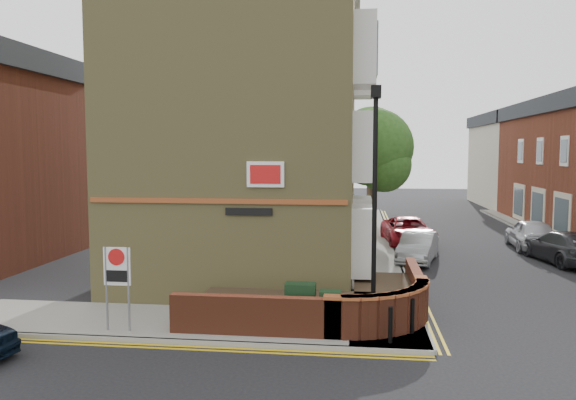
# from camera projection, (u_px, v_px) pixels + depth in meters

# --- Properties ---
(ground) EXTENTS (120.00, 120.00, 0.00)m
(ground) POSITION_uv_depth(u_px,v_px,m) (307.00, 350.00, 13.57)
(ground) COLOR black
(ground) RESTS_ON ground
(pavement_corner) EXTENTS (13.00, 3.00, 0.12)m
(pavement_corner) POSITION_uv_depth(u_px,v_px,m) (186.00, 323.00, 15.48)
(pavement_corner) COLOR gray
(pavement_corner) RESTS_ON ground
(pavement_main) EXTENTS (2.00, 32.00, 0.12)m
(pavement_main) POSITION_uv_depth(u_px,v_px,m) (373.00, 242.00, 29.14)
(pavement_main) COLOR gray
(pavement_main) RESTS_ON ground
(kerb_side) EXTENTS (13.00, 0.15, 0.12)m
(kerb_side) POSITION_uv_depth(u_px,v_px,m) (168.00, 341.00, 13.99)
(kerb_side) COLOR gray
(kerb_side) RESTS_ON ground
(kerb_main_near) EXTENTS (0.15, 32.00, 0.12)m
(kerb_main_near) POSITION_uv_depth(u_px,v_px,m) (392.00, 243.00, 29.02)
(kerb_main_near) COLOR gray
(kerb_main_near) RESTS_ON ground
(yellow_lines_side) EXTENTS (13.00, 0.28, 0.01)m
(yellow_lines_side) POSITION_uv_depth(u_px,v_px,m) (164.00, 347.00, 13.75)
(yellow_lines_side) COLOR gold
(yellow_lines_side) RESTS_ON ground
(yellow_lines_main) EXTENTS (0.28, 32.00, 0.01)m
(yellow_lines_main) POSITION_uv_depth(u_px,v_px,m) (397.00, 244.00, 28.99)
(yellow_lines_main) COLOR gold
(yellow_lines_main) RESTS_ON ground
(corner_building) EXTENTS (8.95, 10.40, 13.60)m
(corner_building) POSITION_uv_depth(u_px,v_px,m) (252.00, 113.00, 21.29)
(corner_building) COLOR olive
(corner_building) RESTS_ON ground
(garden_wall) EXTENTS (6.80, 6.00, 1.20)m
(garden_wall) POSITION_uv_depth(u_px,v_px,m) (315.00, 319.00, 16.04)
(garden_wall) COLOR maroon
(garden_wall) RESTS_ON ground
(lamppost) EXTENTS (0.25, 0.50, 6.30)m
(lamppost) POSITION_uv_depth(u_px,v_px,m) (374.00, 208.00, 14.27)
(lamppost) COLOR black
(lamppost) RESTS_ON pavement_corner
(utility_cabinet_large) EXTENTS (0.80, 0.45, 1.20)m
(utility_cabinet_large) POSITION_uv_depth(u_px,v_px,m) (300.00, 306.00, 14.83)
(utility_cabinet_large) COLOR #163119
(utility_cabinet_large) RESTS_ON pavement_corner
(utility_cabinet_small) EXTENTS (0.55, 0.40, 1.10)m
(utility_cabinet_small) POSITION_uv_depth(u_px,v_px,m) (330.00, 312.00, 14.44)
(utility_cabinet_small) COLOR #163119
(utility_cabinet_small) RESTS_ON pavement_corner
(bollard_near) EXTENTS (0.11, 0.11, 0.90)m
(bollard_near) POSITION_uv_depth(u_px,v_px,m) (390.00, 325.00, 13.67)
(bollard_near) COLOR black
(bollard_near) RESTS_ON pavement_corner
(bollard_far) EXTENTS (0.11, 0.11, 0.90)m
(bollard_far) POSITION_uv_depth(u_px,v_px,m) (412.00, 316.00, 14.39)
(bollard_far) COLOR black
(bollard_far) RESTS_ON pavement_corner
(zone_sign) EXTENTS (0.72, 0.07, 2.20)m
(zone_sign) POSITION_uv_depth(u_px,v_px,m) (117.00, 273.00, 14.53)
(zone_sign) COLOR slate
(zone_sign) RESTS_ON pavement_corner
(far_terrace_cream) EXTENTS (5.40, 12.40, 8.00)m
(far_terrace_cream) POSITION_uv_depth(u_px,v_px,m) (511.00, 160.00, 49.02)
(far_terrace_cream) COLOR #BEB89C
(far_terrace_cream) RESTS_ON ground
(tree_near) EXTENTS (3.64, 3.65, 6.70)m
(tree_near) POSITION_uv_depth(u_px,v_px,m) (375.00, 153.00, 26.81)
(tree_near) COLOR #382B1E
(tree_near) RESTS_ON pavement_main
(tree_mid) EXTENTS (4.03, 4.03, 7.42)m
(tree_mid) POSITION_uv_depth(u_px,v_px,m) (371.00, 145.00, 34.67)
(tree_mid) COLOR #382B1E
(tree_mid) RESTS_ON pavement_main
(tree_far) EXTENTS (3.81, 3.81, 7.00)m
(tree_far) POSITION_uv_depth(u_px,v_px,m) (369.00, 149.00, 42.61)
(tree_far) COLOR #382B1E
(tree_far) RESTS_ON pavement_main
(traffic_light_assembly) EXTENTS (0.20, 0.16, 4.20)m
(traffic_light_assembly) POSITION_uv_depth(u_px,v_px,m) (376.00, 181.00, 37.75)
(traffic_light_assembly) COLOR black
(traffic_light_assembly) RESTS_ON pavement_main
(silver_car_near) EXTENTS (2.26, 4.06, 1.27)m
(silver_car_near) POSITION_uv_depth(u_px,v_px,m) (418.00, 247.00, 24.28)
(silver_car_near) COLOR #95999C
(silver_car_near) RESTS_ON ground
(red_car_main) EXTENTS (2.76, 5.18, 1.39)m
(red_car_main) POSITION_uv_depth(u_px,v_px,m) (408.00, 231.00, 28.87)
(red_car_main) COLOR maroon
(red_car_main) RESTS_ON ground
(grey_car_far) EXTENTS (2.79, 5.08, 1.39)m
(grey_car_far) POSITION_uv_depth(u_px,v_px,m) (564.00, 247.00, 24.03)
(grey_car_far) COLOR #292A2D
(grey_car_far) RESTS_ON ground
(silver_car_far) EXTENTS (1.99, 4.53, 1.52)m
(silver_car_far) POSITION_uv_depth(u_px,v_px,m) (531.00, 234.00, 27.37)
(silver_car_far) COLOR #B3B4BB
(silver_car_far) RESTS_ON ground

